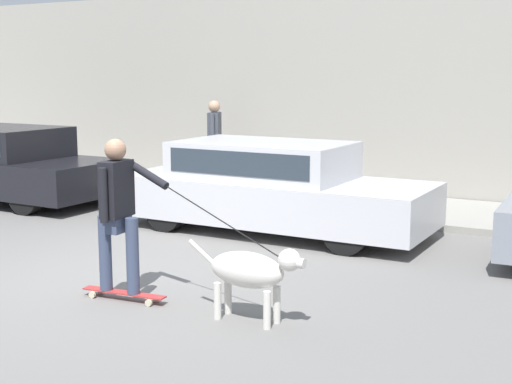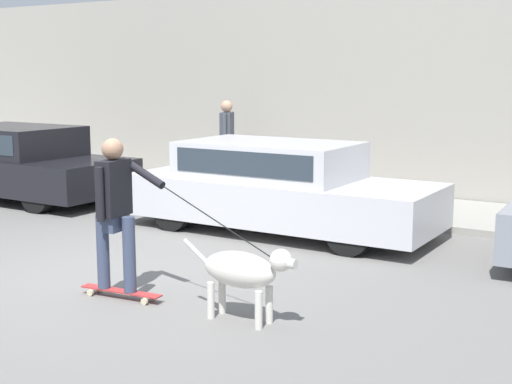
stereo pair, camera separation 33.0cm
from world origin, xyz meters
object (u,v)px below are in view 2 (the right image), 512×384
dog (243,271)px  pedestrian_with_bag (227,139)px  skateboarder (115,208)px  parked_car_0 (18,163)px  parked_car_1 (278,188)px

dog → pedestrian_with_bag: bearing=125.9°
skateboarder → dog: bearing=-2.9°
parked_car_0 → skateboarder: 6.64m
parked_car_1 → dog: bearing=-65.0°
parked_car_0 → dog: 7.89m
parked_car_0 → parked_car_1: bearing=0.7°
skateboarder → pedestrian_with_bag: bearing=108.3°
dog → skateboarder: skateboarder is taller
parked_car_1 → pedestrian_with_bag: size_ratio=2.74×
pedestrian_with_bag → parked_car_0: bearing=20.8°
parked_car_0 → pedestrian_with_bag: size_ratio=2.61×
skateboarder → pedestrian_with_bag: pedestrian_with_bag is taller
pedestrian_with_bag → skateboarder: bearing=91.9°
parked_car_1 → dog: 3.85m
dog → pedestrian_with_bag: (-4.21, 6.14, 0.54)m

